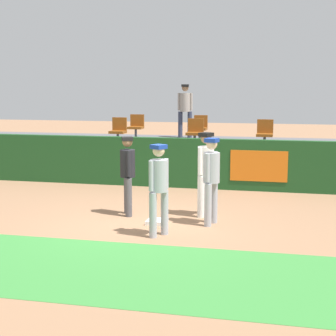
{
  "coord_description": "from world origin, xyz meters",
  "views": [
    {
      "loc": [
        2.9,
        -10.41,
        2.8
      ],
      "look_at": [
        0.26,
        1.01,
        1.0
      ],
      "focal_mm": 57.95,
      "sensor_mm": 36.0,
      "label": 1
    }
  ],
  "objects_px": {
    "player_runner_visitor": "(159,184)",
    "seat_front_left": "(118,130)",
    "player_fielder_home": "(206,168)",
    "seat_front_center": "(195,131)",
    "seat_front_right": "(265,132)",
    "player_coach_visitor": "(211,175)",
    "seat_back_center": "(200,127)",
    "seat_back_left": "(136,125)",
    "spectator_hooded": "(185,107)",
    "first_base": "(157,222)",
    "player_umpire": "(128,170)"
  },
  "relations": [
    {
      "from": "player_runner_visitor",
      "to": "seat_front_left",
      "type": "xyz_separation_m",
      "value": [
        -2.86,
        6.33,
        0.45
      ]
    },
    {
      "from": "player_fielder_home",
      "to": "seat_front_center",
      "type": "bearing_deg",
      "value": -139.59
    },
    {
      "from": "seat_front_left",
      "to": "seat_front_right",
      "type": "relative_size",
      "value": 1.0
    },
    {
      "from": "player_coach_visitor",
      "to": "seat_back_center",
      "type": "distance_m",
      "value": 7.23
    },
    {
      "from": "player_runner_visitor",
      "to": "seat_front_left",
      "type": "relative_size",
      "value": 2.05
    },
    {
      "from": "player_fielder_home",
      "to": "seat_back_left",
      "type": "bearing_deg",
      "value": -124.48
    },
    {
      "from": "player_runner_visitor",
      "to": "spectator_hooded",
      "type": "height_order",
      "value": "spectator_hooded"
    },
    {
      "from": "first_base",
      "to": "player_runner_visitor",
      "type": "relative_size",
      "value": 0.23
    },
    {
      "from": "player_fielder_home",
      "to": "player_coach_visitor",
      "type": "distance_m",
      "value": 0.74
    },
    {
      "from": "player_runner_visitor",
      "to": "player_coach_visitor",
      "type": "relative_size",
      "value": 0.98
    },
    {
      "from": "player_runner_visitor",
      "to": "seat_back_left",
      "type": "relative_size",
      "value": 2.05
    },
    {
      "from": "seat_back_left",
      "to": "seat_front_center",
      "type": "distance_m",
      "value": 2.96
    },
    {
      "from": "player_umpire",
      "to": "seat_back_left",
      "type": "relative_size",
      "value": 2.03
    },
    {
      "from": "player_runner_visitor",
      "to": "player_coach_visitor",
      "type": "height_order",
      "value": "player_coach_visitor"
    },
    {
      "from": "seat_back_center",
      "to": "seat_back_left",
      "type": "bearing_deg",
      "value": 179.99
    },
    {
      "from": "seat_front_left",
      "to": "seat_back_center",
      "type": "height_order",
      "value": "same"
    },
    {
      "from": "seat_front_left",
      "to": "spectator_hooded",
      "type": "bearing_deg",
      "value": 60.8
    },
    {
      "from": "first_base",
      "to": "spectator_hooded",
      "type": "relative_size",
      "value": 0.22
    },
    {
      "from": "player_coach_visitor",
      "to": "spectator_hooded",
      "type": "distance_m",
      "value": 8.37
    },
    {
      "from": "first_base",
      "to": "seat_front_center",
      "type": "xyz_separation_m",
      "value": [
        -0.2,
        5.46,
        1.4
      ]
    },
    {
      "from": "player_coach_visitor",
      "to": "seat_front_center",
      "type": "bearing_deg",
      "value": -152.23
    },
    {
      "from": "seat_front_left",
      "to": "player_umpire",
      "type": "bearing_deg",
      "value": -69.68
    },
    {
      "from": "seat_back_left",
      "to": "seat_back_center",
      "type": "distance_m",
      "value": 2.2
    },
    {
      "from": "first_base",
      "to": "player_umpire",
      "type": "height_order",
      "value": "player_umpire"
    },
    {
      "from": "first_base",
      "to": "seat_front_right",
      "type": "distance_m",
      "value": 5.93
    },
    {
      "from": "player_fielder_home",
      "to": "spectator_hooded",
      "type": "height_order",
      "value": "spectator_hooded"
    },
    {
      "from": "seat_front_left",
      "to": "spectator_hooded",
      "type": "distance_m",
      "value": 3.21
    },
    {
      "from": "first_base",
      "to": "player_coach_visitor",
      "type": "bearing_deg",
      "value": 9.7
    },
    {
      "from": "player_fielder_home",
      "to": "player_runner_visitor",
      "type": "bearing_deg",
      "value": 8.38
    },
    {
      "from": "player_coach_visitor",
      "to": "seat_front_center",
      "type": "relative_size",
      "value": 2.09
    },
    {
      "from": "player_fielder_home",
      "to": "player_umpire",
      "type": "height_order",
      "value": "player_fielder_home"
    },
    {
      "from": "player_runner_visitor",
      "to": "first_base",
      "type": "bearing_deg",
      "value": -132.7
    },
    {
      "from": "seat_back_center",
      "to": "seat_front_center",
      "type": "xyz_separation_m",
      "value": [
        0.15,
        -1.8,
        0.0
      ]
    },
    {
      "from": "seat_front_right",
      "to": "spectator_hooded",
      "type": "distance_m",
      "value": 4.05
    },
    {
      "from": "player_runner_visitor",
      "to": "seat_back_center",
      "type": "height_order",
      "value": "seat_back_center"
    },
    {
      "from": "seat_back_center",
      "to": "player_coach_visitor",
      "type": "bearing_deg",
      "value": -78.53
    },
    {
      "from": "seat_front_left",
      "to": "seat_front_center",
      "type": "height_order",
      "value": "same"
    },
    {
      "from": "player_coach_visitor",
      "to": "seat_back_left",
      "type": "relative_size",
      "value": 2.09
    },
    {
      "from": "seat_back_center",
      "to": "spectator_hooded",
      "type": "xyz_separation_m",
      "value": [
        -0.7,
        0.96,
        0.6
      ]
    },
    {
      "from": "player_fielder_home",
      "to": "player_umpire",
      "type": "relative_size",
      "value": 1.06
    },
    {
      "from": "player_fielder_home",
      "to": "seat_front_left",
      "type": "xyz_separation_m",
      "value": [
        -3.46,
        4.57,
        0.4
      ]
    },
    {
      "from": "player_umpire",
      "to": "seat_front_right",
      "type": "height_order",
      "value": "seat_front_right"
    },
    {
      "from": "player_runner_visitor",
      "to": "spectator_hooded",
      "type": "bearing_deg",
      "value": -140.94
    },
    {
      "from": "first_base",
      "to": "seat_front_right",
      "type": "bearing_deg",
      "value": 71.29
    },
    {
      "from": "player_fielder_home",
      "to": "spectator_hooded",
      "type": "distance_m",
      "value": 7.64
    },
    {
      "from": "first_base",
      "to": "seat_back_left",
      "type": "height_order",
      "value": "seat_back_left"
    },
    {
      "from": "seat_back_center",
      "to": "first_base",
      "type": "bearing_deg",
      "value": -87.2
    },
    {
      "from": "seat_back_left",
      "to": "seat_back_center",
      "type": "height_order",
      "value": "same"
    },
    {
      "from": "first_base",
      "to": "player_runner_visitor",
      "type": "xyz_separation_m",
      "value": [
        0.26,
        -0.88,
        0.96
      ]
    },
    {
      "from": "player_fielder_home",
      "to": "player_umpire",
      "type": "bearing_deg",
      "value": -52.36
    }
  ]
}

